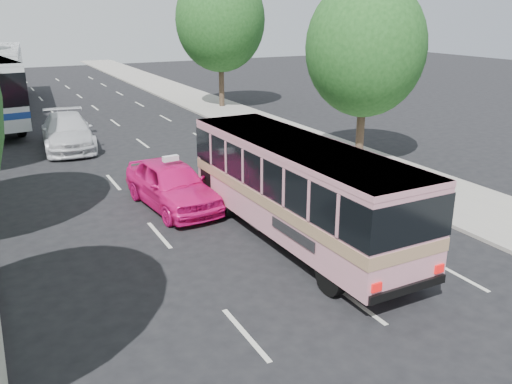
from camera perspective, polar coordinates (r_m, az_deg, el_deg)
ground at (r=14.18m, az=2.26°, el=-8.84°), size 120.00×120.00×0.00m
sidewalk_right at (r=34.87m, az=-1.69°, el=7.93°), size 4.00×90.00×0.12m
tree_right_near at (r=24.15m, az=11.72°, el=15.10°), size 5.10×5.10×7.95m
tree_right_far at (r=38.09m, az=-3.64°, el=17.98°), size 6.00×6.00×9.35m
pink_bus at (r=15.67m, az=4.34°, el=1.16°), size 2.58×9.36×2.97m
pink_taxi at (r=18.90m, az=-8.85°, el=0.82°), size 2.40×5.03×1.66m
white_pickup at (r=28.44m, az=-19.23°, el=6.02°), size 2.78×5.88×1.66m
tour_coach_rear at (r=43.86m, az=-25.32°, el=11.50°), size 4.08×13.57×4.00m
taxi_roof_sign at (r=18.64m, az=-8.99°, el=3.51°), size 0.56×0.23×0.18m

